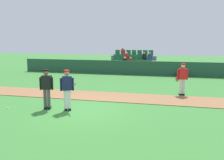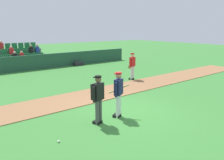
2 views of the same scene
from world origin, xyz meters
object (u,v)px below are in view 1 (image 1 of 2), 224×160
at_px(baseball, 8,108).
at_px(equipment_bag, 182,75).
at_px(runner_red_jersey, 182,78).
at_px(batter_navy_jersey, 67,88).
at_px(umpire_home_plate, 47,87).

distance_m(baseball, equipment_bag, 14.15).
height_order(runner_red_jersey, baseball, runner_red_jersey).
relative_size(batter_navy_jersey, umpire_home_plate, 1.00).
bearing_deg(equipment_bag, runner_red_jersey, -91.09).
bearing_deg(equipment_bag, baseball, -122.69).
bearing_deg(umpire_home_plate, batter_navy_jersey, 1.38).
distance_m(batter_navy_jersey, umpire_home_plate, 0.96).
bearing_deg(runner_red_jersey, baseball, -147.68).
height_order(batter_navy_jersey, baseball, batter_navy_jersey).
distance_m(runner_red_jersey, equipment_bag, 7.20).
bearing_deg(batter_navy_jersey, umpire_home_plate, -178.62).
bearing_deg(runner_red_jersey, equipment_bag, 88.91).
xyz_separation_m(umpire_home_plate, equipment_bag, (5.92, 11.52, -0.82)).
bearing_deg(batter_navy_jersey, equipment_bag, 66.67).
bearing_deg(baseball, equipment_bag, 57.31).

